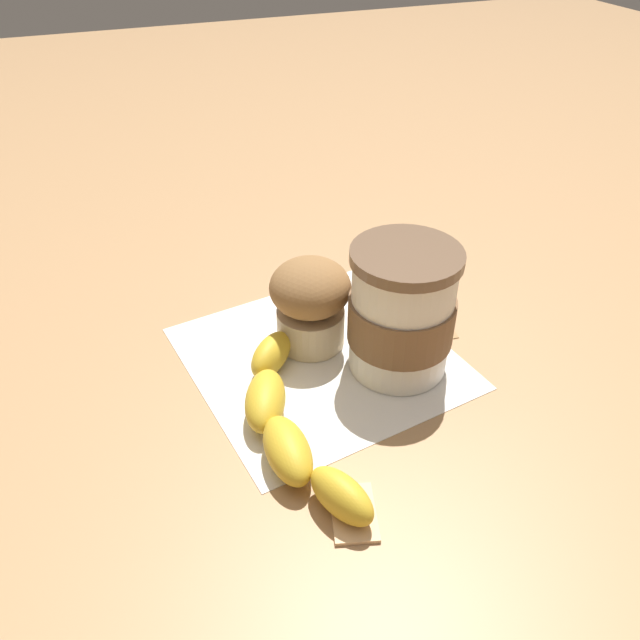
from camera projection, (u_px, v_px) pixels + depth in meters
ground_plane at (320, 358)px, 0.59m from camera, size 3.00×3.00×0.00m
paper_napkin at (320, 357)px, 0.59m from camera, size 0.26×0.26×0.00m
coffee_cup at (401, 313)px, 0.55m from camera, size 0.10×0.10×0.12m
muffin at (310, 301)px, 0.58m from camera, size 0.08×0.08×0.09m
banana at (287, 421)px, 0.50m from camera, size 0.08×0.23×0.03m
sugar_packet at (354, 512)px, 0.45m from camera, size 0.04×0.06×0.01m
wooden_stirrer at (434, 307)px, 0.66m from camera, size 0.02×0.11×0.00m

